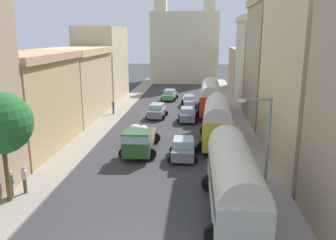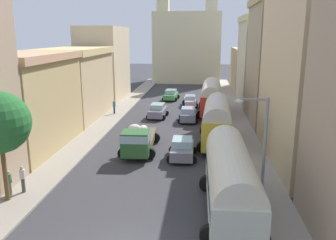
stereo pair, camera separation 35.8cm
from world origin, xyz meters
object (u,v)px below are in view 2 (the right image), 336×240
Objects in this scene: parked_bus_1 at (217,120)px; pedestrian_0 at (114,106)px; car_3 at (188,115)px; car_1 at (171,95)px; streetlamp_near at (260,146)px; pedestrian_1 at (9,182)px; parked_bus_0 at (231,178)px; cargo_truck_0 at (139,139)px; parked_bus_2 at (211,96)px; car_0 at (158,111)px; car_2 at (182,149)px; car_4 at (190,101)px; pedestrian_2 at (23,178)px.

pedestrian_0 is (-11.91, 10.61, -1.20)m from parked_bus_1.
car_3 is 2.01× the size of pedestrian_0.
car_1 is 0.65× the size of streetlamp_near.
car_1 is 2.43× the size of pedestrian_1.
streetlamp_near is at bearing -1.86° from pedestrian_1.
cargo_truck_0 is at bearing 125.28° from parked_bus_0.
parked_bus_0 is 11.51m from cargo_truck_0.
parked_bus_0 is 0.96× the size of parked_bus_2.
streetlamp_near is (8.18, -21.78, 3.00)m from car_0.
car_2 is 1.01× the size of car_3.
car_3 is (3.64, -1.56, -0.02)m from car_0.
car_1 is 34.37m from streetlamp_near.
car_3 is (-2.82, 8.12, -1.45)m from parked_bus_1.
car_2 is 20.84m from car_4.
parked_bus_2 is 1.52× the size of streetlamp_near.
parked_bus_1 is at bearing -80.19° from car_4.
pedestrian_2 is at bearing -141.82° from car_2.
cargo_truck_0 is at bearing 53.78° from pedestrian_1.
parked_bus_1 is 12.32m from streetlamp_near.
pedestrian_1 is at bearing -116.45° from car_3.
parked_bus_1 is at bearing 98.05° from streetlamp_near.
car_4 is at bearing 90.69° from car_3.
car_1 is 1.14× the size of car_3.
car_4 is at bearing 90.37° from car_2.
parked_bus_2 is 2.33× the size of car_1.
car_1 is at bearing 124.88° from car_4.
cargo_truck_0 is (-6.40, -3.10, -1.05)m from parked_bus_1.
pedestrian_1 is (-9.72, -28.58, 0.23)m from car_4.
parked_bus_1 is (-0.22, 12.46, 0.12)m from parked_bus_0.
pedestrian_0 is (-9.11, 14.50, 0.24)m from car_2.
streetlamp_near reaches higher than pedestrian_2.
parked_bus_2 is 24.65m from streetlamp_near.
pedestrian_0 reaches higher than car_3.
parked_bus_2 is at bearing -58.95° from car_4.
pedestrian_2 reaches higher than pedestrian_1.
pedestrian_1 is (-6.71, -32.91, 0.20)m from car_1.
pedestrian_1 is (-9.83, -19.76, 0.17)m from car_3.
pedestrian_1 is (-6.19, -21.31, 0.15)m from car_0.
parked_bus_0 is 23.16m from car_0.
car_0 is at bearing 73.81° from pedestrian_1.
pedestrian_2 is at bearing -104.98° from car_0.
cargo_truck_0 is 9.84m from pedestrian_2.
car_1 is (-6.17, 33.73, -1.35)m from parked_bus_0.
parked_bus_1 is 2.21× the size of car_2.
parked_bus_1 is 22.14m from car_1.
parked_bus_0 reaches higher than car_0.
streetlamp_near is (7.66, -33.37, 3.05)m from car_1.
streetlamp_near is (8.11, -9.00, 2.62)m from cargo_truck_0.
parked_bus_0 reaches higher than car_1.
pedestrian_0 is 22.25m from pedestrian_1.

